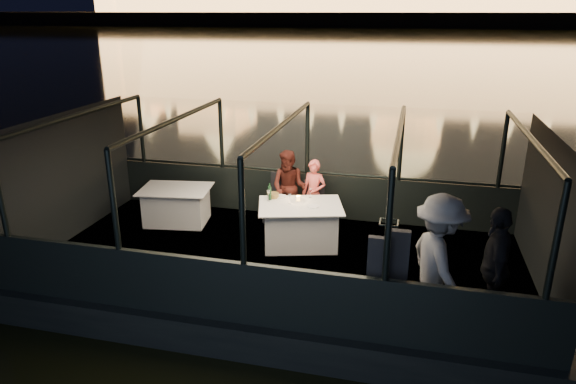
% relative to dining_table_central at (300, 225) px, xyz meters
% --- Properties ---
extents(river_water, '(500.00, 500.00, 0.00)m').
position_rel_dining_table_central_xyz_m(river_water, '(-0.19, 79.44, -0.89)').
color(river_water, black).
rests_on(river_water, ground).
extents(boat_hull, '(8.60, 4.40, 1.00)m').
position_rel_dining_table_central_xyz_m(boat_hull, '(-0.19, -0.56, -0.89)').
color(boat_hull, black).
rests_on(boat_hull, river_water).
extents(boat_deck, '(8.00, 4.00, 0.04)m').
position_rel_dining_table_central_xyz_m(boat_deck, '(-0.19, -0.56, -0.41)').
color(boat_deck, black).
rests_on(boat_deck, boat_hull).
extents(gunwale_port, '(8.00, 0.08, 0.90)m').
position_rel_dining_table_central_xyz_m(gunwale_port, '(-0.19, 1.44, 0.06)').
color(gunwale_port, black).
rests_on(gunwale_port, boat_deck).
extents(gunwale_starboard, '(8.00, 0.08, 0.90)m').
position_rel_dining_table_central_xyz_m(gunwale_starboard, '(-0.19, -2.56, 0.06)').
color(gunwale_starboard, black).
rests_on(gunwale_starboard, boat_deck).
extents(cabin_glass_port, '(8.00, 0.02, 1.40)m').
position_rel_dining_table_central_xyz_m(cabin_glass_port, '(-0.19, 1.44, 1.21)').
color(cabin_glass_port, '#99B2B2').
rests_on(cabin_glass_port, gunwale_port).
extents(cabin_glass_starboard, '(8.00, 0.02, 1.40)m').
position_rel_dining_table_central_xyz_m(cabin_glass_starboard, '(-0.19, -2.56, 1.21)').
color(cabin_glass_starboard, '#99B2B2').
rests_on(cabin_glass_starboard, gunwale_starboard).
extents(cabin_roof_glass, '(8.00, 4.00, 0.02)m').
position_rel_dining_table_central_xyz_m(cabin_roof_glass, '(-0.19, -0.56, 1.91)').
color(cabin_roof_glass, '#99B2B2').
rests_on(cabin_roof_glass, boat_deck).
extents(end_wall_fore, '(0.02, 4.00, 2.30)m').
position_rel_dining_table_central_xyz_m(end_wall_fore, '(-4.19, -0.56, 0.76)').
color(end_wall_fore, black).
rests_on(end_wall_fore, boat_deck).
extents(end_wall_aft, '(0.02, 4.00, 2.30)m').
position_rel_dining_table_central_xyz_m(end_wall_aft, '(3.81, -0.56, 0.76)').
color(end_wall_aft, black).
rests_on(end_wall_aft, boat_deck).
extents(canopy_ribs, '(8.00, 4.00, 2.30)m').
position_rel_dining_table_central_xyz_m(canopy_ribs, '(-0.19, -0.56, 0.76)').
color(canopy_ribs, black).
rests_on(canopy_ribs, boat_deck).
extents(embankment, '(400.00, 140.00, 6.00)m').
position_rel_dining_table_central_xyz_m(embankment, '(-0.19, 209.44, 0.11)').
color(embankment, '#423D33').
rests_on(embankment, ground).
extents(dining_table_central, '(1.68, 1.41, 0.77)m').
position_rel_dining_table_central_xyz_m(dining_table_central, '(0.00, 0.00, 0.00)').
color(dining_table_central, silver).
rests_on(dining_table_central, boat_deck).
extents(dining_table_aft, '(1.47, 1.16, 0.71)m').
position_rel_dining_table_central_xyz_m(dining_table_aft, '(-2.60, 0.45, 0.00)').
color(dining_table_aft, white).
rests_on(dining_table_aft, boat_deck).
extents(chair_port_left, '(0.58, 0.58, 0.94)m').
position_rel_dining_table_central_xyz_m(chair_port_left, '(-0.66, 0.93, 0.06)').
color(chair_port_left, black).
rests_on(chair_port_left, boat_deck).
extents(chair_port_right, '(0.53, 0.53, 0.87)m').
position_rel_dining_table_central_xyz_m(chair_port_right, '(0.03, 0.93, 0.06)').
color(chair_port_right, black).
rests_on(chair_port_right, boat_deck).
extents(coat_stand, '(0.53, 0.48, 1.59)m').
position_rel_dining_table_central_xyz_m(coat_stand, '(1.61, -2.31, 0.51)').
color(coat_stand, black).
rests_on(coat_stand, boat_deck).
extents(person_woman_coral, '(0.54, 0.42, 1.32)m').
position_rel_dining_table_central_xyz_m(person_woman_coral, '(0.06, 0.93, 0.36)').
color(person_woman_coral, '#F06057').
rests_on(person_woman_coral, boat_deck).
extents(person_man_maroon, '(0.78, 0.65, 1.47)m').
position_rel_dining_table_central_xyz_m(person_man_maroon, '(-0.44, 0.95, 0.36)').
color(person_man_maroon, '#451913').
rests_on(person_man_maroon, boat_deck).
extents(passenger_stripe, '(1.09, 1.36, 1.85)m').
position_rel_dining_table_central_xyz_m(passenger_stripe, '(2.25, -1.99, 0.47)').
color(passenger_stripe, silver).
rests_on(passenger_stripe, boat_deck).
extents(passenger_dark, '(0.48, 1.00, 1.66)m').
position_rel_dining_table_central_xyz_m(passenger_dark, '(2.98, -1.73, 0.47)').
color(passenger_dark, black).
rests_on(passenger_dark, boat_deck).
extents(wine_bottle, '(0.09, 0.09, 0.30)m').
position_rel_dining_table_central_xyz_m(wine_bottle, '(-0.60, 0.15, 0.53)').
color(wine_bottle, '#133418').
rests_on(wine_bottle, dining_table_central).
extents(bread_basket, '(0.27, 0.27, 0.08)m').
position_rel_dining_table_central_xyz_m(bread_basket, '(-0.57, 0.27, 0.42)').
color(bread_basket, olive).
rests_on(bread_basket, dining_table_central).
extents(amber_candle, '(0.07, 0.07, 0.09)m').
position_rel_dining_table_central_xyz_m(amber_candle, '(-0.09, 0.22, 0.42)').
color(amber_candle, gold).
rests_on(amber_candle, dining_table_central).
extents(plate_near, '(0.23, 0.23, 0.01)m').
position_rel_dining_table_central_xyz_m(plate_near, '(0.23, -0.01, 0.39)').
color(plate_near, white).
rests_on(plate_near, dining_table_central).
extents(plate_far, '(0.24, 0.24, 0.01)m').
position_rel_dining_table_central_xyz_m(plate_far, '(-0.45, 0.33, 0.39)').
color(plate_far, white).
rests_on(plate_far, dining_table_central).
extents(wine_glass_white, '(0.07, 0.07, 0.20)m').
position_rel_dining_table_central_xyz_m(wine_glass_white, '(-0.60, 0.07, 0.48)').
color(wine_glass_white, white).
rests_on(wine_glass_white, dining_table_central).
extents(wine_glass_red, '(0.07, 0.07, 0.17)m').
position_rel_dining_table_central_xyz_m(wine_glass_red, '(0.09, 0.42, 0.48)').
color(wine_glass_red, silver).
rests_on(wine_glass_red, dining_table_central).
extents(wine_glass_empty, '(0.07, 0.07, 0.18)m').
position_rel_dining_table_central_xyz_m(wine_glass_empty, '(-0.20, 0.01, 0.48)').
color(wine_glass_empty, silver).
rests_on(wine_glass_empty, dining_table_central).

